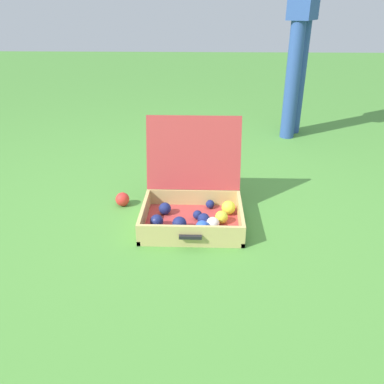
# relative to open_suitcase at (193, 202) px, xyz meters

# --- Properties ---
(ground_plane) EXTENTS (16.00, 16.00, 0.00)m
(ground_plane) POSITION_rel_open_suitcase_xyz_m (-0.02, -0.03, -0.11)
(ground_plane) COLOR #4C8C38
(open_suitcase) EXTENTS (0.53, 0.55, 0.52)m
(open_suitcase) POSITION_rel_open_suitcase_xyz_m (0.00, 0.00, 0.00)
(open_suitcase) COLOR #B23838
(open_suitcase) RESTS_ON ground
(stray_ball_on_grass) EXTENTS (0.08, 0.08, 0.08)m
(stray_ball_on_grass) POSITION_rel_open_suitcase_xyz_m (-0.42, 0.15, -0.07)
(stray_ball_on_grass) COLOR red
(stray_ball_on_grass) RESTS_ON ground
(bystander_person) EXTENTS (0.30, 0.37, 1.79)m
(bystander_person) POSITION_rel_open_suitcase_xyz_m (0.82, 1.58, 0.93)
(bystander_person) COLOR #2D4C93
(bystander_person) RESTS_ON ground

